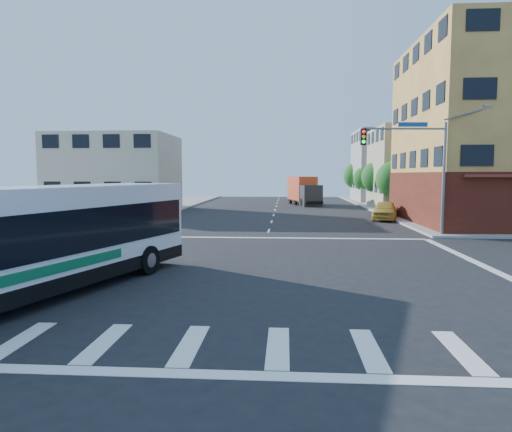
{
  "coord_description": "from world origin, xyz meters",
  "views": [
    {
      "loc": [
        1.16,
        -17.9,
        3.86
      ],
      "look_at": [
        -0.22,
        3.0,
        1.93
      ],
      "focal_mm": 32.0,
      "sensor_mm": 36.0,
      "label": 1
    }
  ],
  "objects": [
    {
      "name": "building_east_near",
      "position": [
        16.98,
        33.98,
        4.51
      ],
      "size": [
        12.06,
        10.06,
        9.0
      ],
      "color": "tan",
      "rests_on": "ground"
    },
    {
      "name": "street_tree_b",
      "position": [
        11.9,
        35.92,
        3.75
      ],
      "size": [
        3.8,
        3.8,
        5.79
      ],
      "color": "#392314",
      "rests_on": "ground"
    },
    {
      "name": "building_east_far",
      "position": [
        16.98,
        47.98,
        5.01
      ],
      "size": [
        12.06,
        10.06,
        10.0
      ],
      "color": "#979893",
      "rests_on": "ground"
    },
    {
      "name": "box_truck",
      "position": [
        3.43,
        39.47,
        1.72
      ],
      "size": [
        4.18,
        8.21,
        3.55
      ],
      "rotation": [
        0.0,
        0.0,
        0.25
      ],
      "color": "#232327",
      "rests_on": "ground"
    },
    {
      "name": "street_tree_d",
      "position": [
        11.9,
        51.92,
        3.88
      ],
      "size": [
        4.0,
        4.0,
        6.03
      ],
      "color": "#392314",
      "rests_on": "ground"
    },
    {
      "name": "signal_mast_ne",
      "position": [
        9.08,
        10.62,
        4.98
      ],
      "size": [
        7.91,
        1.13,
        8.07
      ],
      "color": "slate",
      "rests_on": "ground"
    },
    {
      "name": "transit_bus",
      "position": [
        -6.65,
        -4.48,
        1.89
      ],
      "size": [
        6.65,
        13.25,
        3.86
      ],
      "rotation": [
        0.0,
        0.0,
        -0.31
      ],
      "color": "black",
      "rests_on": "ground"
    },
    {
      "name": "ground",
      "position": [
        0.0,
        0.0,
        0.0
      ],
      "size": [
        120.0,
        120.0,
        0.0
      ],
      "primitive_type": "plane",
      "color": "black",
      "rests_on": "ground"
    },
    {
      "name": "building_west",
      "position": [
        -17.02,
        29.98,
        4.01
      ],
      "size": [
        12.06,
        10.06,
        8.0
      ],
      "color": "beige",
      "rests_on": "ground"
    },
    {
      "name": "street_tree_c",
      "position": [
        11.9,
        43.92,
        3.46
      ],
      "size": [
        3.4,
        3.4,
        5.29
      ],
      "color": "#392314",
      "rests_on": "ground"
    },
    {
      "name": "parked_car",
      "position": [
        9.5,
        21.06,
        0.81
      ],
      "size": [
        3.09,
        5.12,
        1.63
      ],
      "primitive_type": "imported",
      "rotation": [
        0.0,
        0.0,
        -0.26
      ],
      "color": "gold",
      "rests_on": "ground"
    },
    {
      "name": "street_tree_a",
      "position": [
        11.9,
        27.92,
        3.59
      ],
      "size": [
        3.6,
        3.6,
        5.53
      ],
      "color": "#392314",
      "rests_on": "ground"
    }
  ]
}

